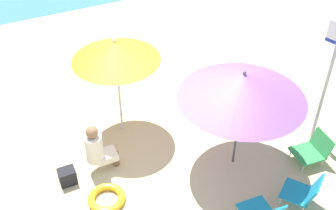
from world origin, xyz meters
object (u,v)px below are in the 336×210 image
(beach_chair_a, at_px, (211,100))
(beach_chair_d, at_px, (313,149))
(warning_sign, at_px, (331,68))
(umbrella_purple, at_px, (243,86))
(swim_ring, at_px, (107,198))
(umbrella_orange, at_px, (115,51))
(person_a, at_px, (98,148))
(beach_bag, at_px, (67,176))
(beach_chair_b, at_px, (304,192))

(beach_chair_a, height_order, beach_chair_d, beach_chair_a)
(beach_chair_a, bearing_deg, warning_sign, 60.50)
(umbrella_purple, distance_m, beach_chair_d, 1.91)
(umbrella_purple, bearing_deg, swim_ring, 176.17)
(umbrella_orange, distance_m, beach_chair_a, 2.25)
(beach_chair_d, xyz_separation_m, swim_ring, (-3.49, 0.72, -0.20))
(person_a, relative_size, beach_bag, 3.49)
(person_a, distance_m, beach_bag, 0.67)
(beach_bag, bearing_deg, swim_ring, -55.93)
(beach_chair_b, relative_size, beach_chair_d, 1.13)
(umbrella_orange, xyz_separation_m, beach_chair_a, (1.74, -0.34, -1.39))
(beach_chair_d, distance_m, swim_ring, 3.57)
(beach_chair_d, relative_size, warning_sign, 0.26)
(umbrella_purple, bearing_deg, beach_chair_b, -70.90)
(beach_chair_d, relative_size, swim_ring, 1.02)
(beach_chair_a, distance_m, beach_chair_d, 2.09)
(umbrella_orange, height_order, beach_chair_b, umbrella_orange)
(beach_chair_b, xyz_separation_m, beach_chair_d, (0.79, 0.69, -0.05))
(umbrella_orange, relative_size, beach_chair_d, 3.22)
(beach_chair_a, relative_size, warning_sign, 0.28)
(umbrella_orange, bearing_deg, beach_chair_d, -40.20)
(umbrella_orange, xyz_separation_m, beach_chair_d, (2.64, -2.23, -1.45))
(umbrella_purple, height_order, beach_chair_a, umbrella_purple)
(umbrella_purple, relative_size, warning_sign, 0.85)
(beach_chair_a, distance_m, warning_sign, 2.29)
(beach_chair_a, relative_size, beach_chair_b, 0.97)
(umbrella_purple, height_order, warning_sign, warning_sign)
(beach_bag, bearing_deg, warning_sign, -11.58)
(umbrella_orange, distance_m, beach_chair_b, 3.73)
(person_a, bearing_deg, umbrella_orange, 49.33)
(warning_sign, bearing_deg, beach_chair_a, 117.75)
(beach_chair_b, bearing_deg, beach_chair_a, -31.81)
(beach_chair_a, distance_m, beach_bag, 3.08)
(beach_chair_a, bearing_deg, umbrella_purple, 2.97)
(beach_chair_a, height_order, beach_chair_b, beach_chair_b)
(warning_sign, bearing_deg, swim_ring, 160.75)
(umbrella_orange, bearing_deg, umbrella_purple, -49.74)
(warning_sign, bearing_deg, beach_chair_d, -149.18)
(beach_chair_d, bearing_deg, umbrella_orange, -34.15)
(umbrella_orange, bearing_deg, beach_bag, -146.12)
(beach_chair_b, height_order, beach_chair_d, beach_chair_b)
(umbrella_orange, distance_m, person_a, 1.64)
(umbrella_orange, distance_m, warning_sign, 3.56)
(swim_ring, bearing_deg, beach_bag, 124.07)
(person_a, height_order, swim_ring, person_a)
(beach_chair_b, height_order, swim_ring, beach_chair_b)
(umbrella_purple, height_order, person_a, umbrella_purple)
(beach_chair_b, xyz_separation_m, warning_sign, (1.24, 1.16, 1.20))
(beach_chair_a, bearing_deg, beach_chair_b, 19.43)
(beach_chair_d, bearing_deg, person_a, -16.59)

